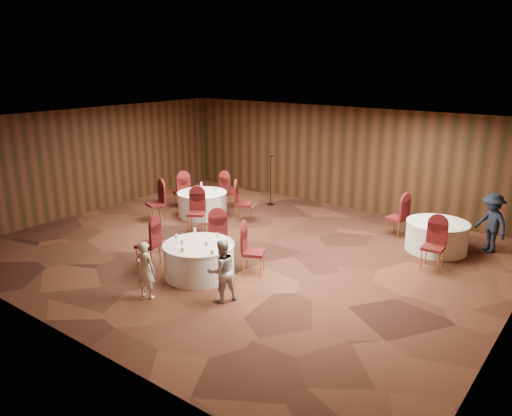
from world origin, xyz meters
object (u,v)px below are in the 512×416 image
Objects in this scene: mic_stand at (271,190)px; woman_a at (145,270)px; table_right at (437,236)px; man_c at (491,223)px; woman_b at (222,271)px; table_left at (202,204)px; table_main at (199,260)px.

mic_stand is 7.21m from woman_a.
table_right is 1.01× the size of man_c.
mic_stand is at bearing 171.51° from table_right.
woman_a is 0.94× the size of woman_b.
woman_b is at bearing -62.32° from mic_stand.
woman_b is at bearing -115.10° from table_right.
table_left is 0.99× the size of table_right.
table_main is at bearing -92.22° from woman_b.
man_c is at bearing 34.22° from table_right.
table_main is at bearing -127.96° from table_right.
table_main is 5.90m from mic_stand.
woman_b is (-2.47, -5.28, 0.26)m from table_right.
table_left and table_right have the same top height.
table_left is 5.50m from woman_a.
mic_stand reaches higher than table_left.
table_left is at bearing 132.18° from table_main.
table_left is at bearing -127.95° from man_c.
man_c is at bearing -1.08° from mic_stand.
woman_a is 1.53m from woman_b.
table_main is at bearing -107.47° from woman_a.
man_c is (4.83, 6.82, 0.15)m from woman_a.
woman_a reaches higher than table_right.
table_right is 0.92× the size of mic_stand.
table_left is 1.18× the size of woman_b.
mic_stand is (0.94, 2.25, 0.11)m from table_left.
man_c reaches higher than woman_a.
mic_stand is 6.92m from woman_b.
mic_stand reaches higher than man_c.
mic_stand reaches higher than woman_a.
mic_stand is at bearing -127.65° from woman_b.
table_main is 1.05× the size of man_c.
man_c is (3.53, 6.00, 0.11)m from woman_b.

